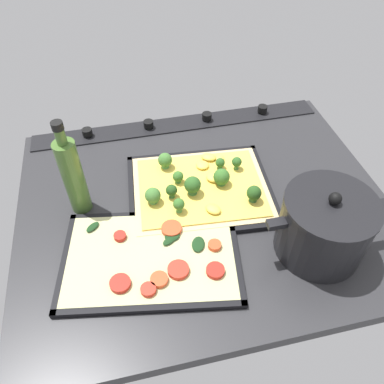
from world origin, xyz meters
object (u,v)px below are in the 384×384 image
Objects in this scene: veggie_pizza_back at (153,257)px; cooking_pot at (324,226)px; broccoli_pizza at (200,186)px; baking_tray_back at (151,258)px; baking_tray_front at (200,191)px; oil_bottle at (73,176)px.

cooking_pot is (-34.01, 4.41, 5.96)cm from veggie_pizza_back.
broccoli_pizza reaches higher than veggie_pizza_back.
cooking_pot reaches higher than veggie_pizza_back.
baking_tray_back is 35.44cm from cooking_pot.
baking_tray_front is 0.91× the size of baking_tray_back.
baking_tray_back is 24.41cm from oil_bottle.
broccoli_pizza is 0.91× the size of veggie_pizza_back.
oil_bottle is at bearing -2.64° from broccoli_pizza.
veggie_pizza_back is 34.81cm from cooking_pot.
cooking_pot is (-20.21, 21.31, 5.13)cm from broccoli_pizza.
broccoli_pizza is 21.83cm from veggie_pizza_back.
baking_tray_back is at bearing 49.12° from baking_tray_front.
broccoli_pizza is at bearing 177.36° from oil_bottle.
veggie_pizza_back is 1.48× the size of cooking_pot.
veggie_pizza_back is 24.60cm from oil_bottle.
baking_tray_front is 1.44× the size of cooking_pot.
veggie_pizza_back is 1.55× the size of oil_bottle.
cooking_pot is (-34.48, 4.69, 6.68)cm from baking_tray_back.
cooking_pot is at bearing 172.61° from veggie_pizza_back.
cooking_pot is 1.05× the size of oil_bottle.
broccoli_pizza is 1.34× the size of cooking_pot.
oil_bottle is (13.48, -17.90, 9.70)cm from baking_tray_back.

